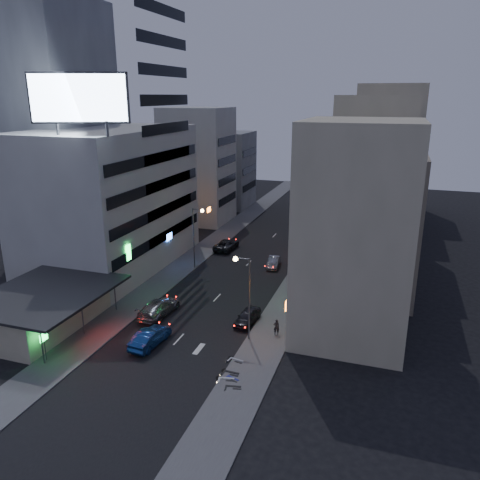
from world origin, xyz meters
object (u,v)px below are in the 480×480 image
at_px(road_car_blue, 150,337).
at_px(scooter_black_b, 240,367).
at_px(parked_car_right_far, 299,238).
at_px(parked_car_right_near, 247,317).
at_px(parked_car_left, 227,245).
at_px(scooter_silver_b, 244,355).
at_px(parked_car_right_mid, 273,262).
at_px(road_car_silver, 159,307).
at_px(scooter_blue, 240,374).
at_px(person, 276,327).
at_px(scooter_silver_a, 235,372).
at_px(scooter_black_a, 242,380).

distance_m(road_car_blue, scooter_black_b, 9.49).
bearing_deg(parked_car_right_far, parked_car_right_near, -94.19).
distance_m(parked_car_left, road_car_blue, 28.60).
relative_size(road_car_blue, scooter_black_b, 2.39).
bearing_deg(road_car_blue, parked_car_left, -79.48).
bearing_deg(parked_car_right_far, scooter_silver_b, -91.33).
bearing_deg(parked_car_right_near, parked_car_right_mid, 101.07).
relative_size(road_car_silver, scooter_blue, 3.33).
bearing_deg(person, parked_car_right_near, -41.45).
bearing_deg(scooter_black_b, scooter_blue, -159.80).
distance_m(road_car_blue, road_car_silver, 6.31).
xyz_separation_m(parked_car_right_far, road_car_silver, (-8.74, -29.48, 0.18)).
height_order(road_car_blue, person, person).
relative_size(parked_car_right_far, scooter_silver_b, 2.33).
bearing_deg(road_car_blue, person, -148.04).
xyz_separation_m(scooter_silver_a, scooter_black_b, (0.19, 0.76, 0.03)).
height_order(scooter_blue, scooter_silver_b, scooter_silver_b).
xyz_separation_m(parked_car_left, scooter_silver_b, (12.00, -28.44, -0.05)).
height_order(parked_car_right_far, scooter_black_b, scooter_black_b).
height_order(parked_car_right_near, scooter_black_b, parked_car_right_near).
bearing_deg(road_car_blue, scooter_black_b, 173.18).
xyz_separation_m(road_car_blue, scooter_black_b, (9.31, -1.88, -0.06)).
distance_m(parked_car_right_near, person, 3.72).
height_order(parked_car_right_near, scooter_black_a, parked_car_right_near).
xyz_separation_m(parked_car_right_near, road_car_blue, (-7.13, -6.97, 0.09)).
bearing_deg(scooter_silver_a, parked_car_right_far, -8.22).
xyz_separation_m(road_car_blue, scooter_silver_b, (9.05, 0.00, -0.09)).
bearing_deg(parked_car_right_far, scooter_silver_a, -91.52).
bearing_deg(road_car_silver, scooter_blue, 148.36).
bearing_deg(scooter_silver_a, parked_car_right_mid, -4.32).
distance_m(parked_car_right_near, scooter_black_b, 9.11).
xyz_separation_m(parked_car_right_near, scooter_blue, (2.46, -9.77, -0.06)).
xyz_separation_m(parked_car_right_near, road_car_silver, (-9.34, -1.06, 0.13)).
height_order(parked_car_right_far, scooter_black_a, parked_car_right_far).
xyz_separation_m(parked_car_left, scooter_silver_a, (12.06, -31.09, -0.05)).
bearing_deg(scooter_silver_b, parked_car_right_mid, 18.46).
bearing_deg(scooter_black_a, parked_car_right_mid, -1.93).
height_order(parked_car_left, scooter_silver_b, parked_car_left).
bearing_deg(scooter_black_b, scooter_black_a, -154.21).
xyz_separation_m(scooter_black_a, scooter_blue, (-0.40, 0.72, -0.05)).
relative_size(parked_car_right_mid, parked_car_left, 0.73).
relative_size(person, scooter_black_b, 0.77).
bearing_deg(parked_car_right_far, person, -87.83).
distance_m(parked_car_right_mid, scooter_blue, 26.59).
height_order(parked_car_right_mid, scooter_blue, parked_car_right_mid).
distance_m(parked_car_right_mid, scooter_black_b, 25.64).
distance_m(person, scooter_black_b, 7.42).
height_order(scooter_silver_a, scooter_silver_b, scooter_silver_b).
distance_m(road_car_blue, person, 11.84).
bearing_deg(scooter_blue, scooter_black_b, 37.47).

